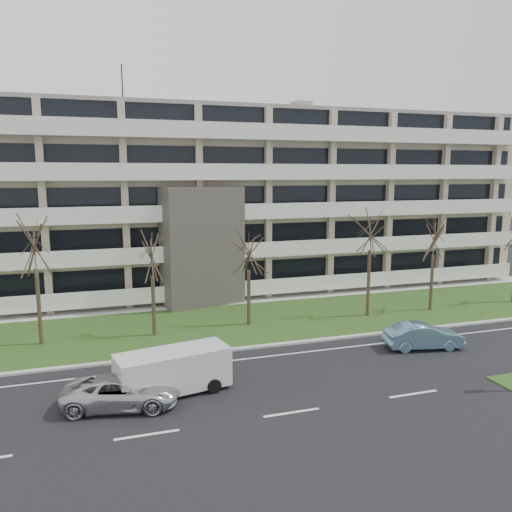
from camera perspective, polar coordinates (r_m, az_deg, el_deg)
name	(u,v)px	position (r m, az deg, el deg)	size (l,w,h in m)	color
ground	(291,413)	(22.14, 4.08, -17.44)	(160.00, 160.00, 0.00)	black
grass_verge	(220,324)	(33.69, -4.15, -7.79)	(90.00, 10.00, 0.06)	#2D4617
curb	(240,349)	(29.09, -1.82, -10.54)	(90.00, 0.35, 0.12)	#B2B2AD
sidewalk	(203,304)	(38.85, -6.04, -5.45)	(90.00, 2.00, 0.08)	#B2B2AD
lane_edge_line	(248,359)	(27.76, -0.96, -11.66)	(90.00, 0.12, 0.01)	white
apartment_building	(186,201)	(44.32, -8.00, 6.28)	(60.50, 15.10, 18.75)	#C6B59A
silver_pickup	(121,392)	(23.05, -15.13, -14.73)	(2.29, 4.96, 1.38)	#B8BAC0
blue_sedan	(423,336)	(30.64, 18.56, -8.66)	(1.56, 4.46, 1.47)	#6999B7
white_van	(174,367)	(23.74, -9.30, -12.46)	(5.42, 2.86, 2.00)	silver
tree_2	(34,238)	(31.10, -24.05, 1.86)	(4.07, 4.07, 8.14)	#382B21
tree_3	(152,252)	(30.82, -11.84, 0.45)	(3.40, 3.40, 6.80)	#382B21
tree_4	(249,248)	(32.39, -0.85, 0.89)	(3.33, 3.33, 6.67)	#382B21
tree_5	(371,224)	(35.16, 12.98, 3.58)	(4.21, 4.21, 8.41)	#382B21
tree_6	(434,233)	(38.08, 19.72, 2.51)	(3.71, 3.71, 7.42)	#382B21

